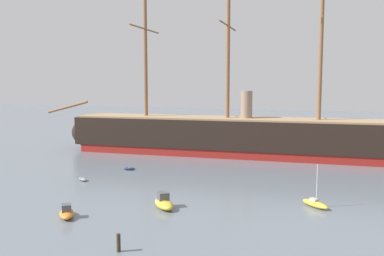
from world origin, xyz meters
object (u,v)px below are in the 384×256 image
(motorboat_far_left, at_px, (104,143))
(dinghy_distant_centre, at_px, (260,148))
(tall_ship, at_px, (227,135))
(motorboat_near_centre, at_px, (164,203))
(mooring_piling_nearest, at_px, (119,243))
(dinghy_mid_left, at_px, (83,179))
(dinghy_alongside_bow, at_px, (129,169))
(sailboat_mid_right, at_px, (315,203))
(motorboat_foreground_left, at_px, (67,213))

(motorboat_far_left, relative_size, dinghy_distant_centre, 2.50)
(tall_ship, distance_m, motorboat_near_centre, 36.43)
(mooring_piling_nearest, bearing_deg, dinghy_mid_left, 130.35)
(dinghy_alongside_bow, relative_size, dinghy_distant_centre, 1.01)
(tall_ship, relative_size, mooring_piling_nearest, 47.91)
(dinghy_mid_left, distance_m, sailboat_mid_right, 32.42)
(motorboat_near_centre, height_order, mooring_piling_nearest, motorboat_near_centre)
(tall_ship, relative_size, motorboat_near_centre, 17.08)
(motorboat_far_left, distance_m, mooring_piling_nearest, 60.13)
(motorboat_foreground_left, bearing_deg, sailboat_mid_right, 27.46)
(sailboat_mid_right, bearing_deg, dinghy_distant_centre, 109.13)
(motorboat_near_centre, bearing_deg, tall_ship, 93.70)
(tall_ship, height_order, dinghy_distant_centre, tall_ship)
(motorboat_foreground_left, relative_size, mooring_piling_nearest, 2.38)
(dinghy_mid_left, relative_size, sailboat_mid_right, 0.42)
(motorboat_foreground_left, height_order, mooring_piling_nearest, mooring_piling_nearest)
(motorboat_near_centre, distance_m, dinghy_mid_left, 18.29)
(mooring_piling_nearest, bearing_deg, motorboat_near_centre, 96.26)
(sailboat_mid_right, bearing_deg, mooring_piling_nearest, -128.05)
(dinghy_mid_left, relative_size, motorboat_far_left, 0.42)
(sailboat_mid_right, distance_m, dinghy_alongside_bow, 31.57)
(dinghy_mid_left, bearing_deg, motorboat_far_left, 116.28)
(motorboat_foreground_left, height_order, motorboat_far_left, motorboat_far_left)
(motorboat_foreground_left, relative_size, motorboat_far_left, 0.74)
(tall_ship, distance_m, motorboat_foreground_left, 43.24)
(dinghy_alongside_bow, relative_size, motorboat_far_left, 0.41)
(tall_ship, bearing_deg, dinghy_alongside_bow, -120.47)
(motorboat_foreground_left, relative_size, motorboat_near_centre, 0.85)
(motorboat_near_centre, relative_size, dinghy_distant_centre, 2.19)
(sailboat_mid_right, distance_m, dinghy_distant_centre, 41.71)
(tall_ship, bearing_deg, sailboat_mid_right, -58.60)
(dinghy_mid_left, bearing_deg, sailboat_mid_right, -3.77)
(sailboat_mid_right, relative_size, dinghy_alongside_bow, 2.47)
(motorboat_far_left, bearing_deg, sailboat_mid_right, -34.16)
(motorboat_far_left, height_order, mooring_piling_nearest, motorboat_far_left)
(mooring_piling_nearest, bearing_deg, motorboat_far_left, 122.63)
(dinghy_distant_centre, bearing_deg, tall_ship, -116.79)
(tall_ship, distance_m, sailboat_mid_right, 35.43)
(dinghy_distant_centre, height_order, mooring_piling_nearest, mooring_piling_nearest)
(tall_ship, xyz_separation_m, mooring_piling_nearest, (3.72, -48.80, -3.10))
(motorboat_foreground_left, distance_m, dinghy_mid_left, 16.81)
(motorboat_near_centre, relative_size, mooring_piling_nearest, 2.81)
(motorboat_far_left, bearing_deg, mooring_piling_nearest, -57.37)
(motorboat_near_centre, bearing_deg, dinghy_distant_centre, 87.03)
(mooring_piling_nearest, bearing_deg, tall_ship, 94.36)
(dinghy_alongside_bow, xyz_separation_m, mooring_piling_nearest, (14.93, -29.76, 0.55))
(dinghy_alongside_bow, bearing_deg, dinghy_mid_left, -107.26)
(dinghy_mid_left, xyz_separation_m, dinghy_distant_centre, (18.68, 37.28, -0.01))
(motorboat_near_centre, xyz_separation_m, dinghy_mid_left, (-16.32, 8.24, -0.39))
(dinghy_mid_left, xyz_separation_m, mooring_piling_nearest, (17.70, -20.84, 0.54))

